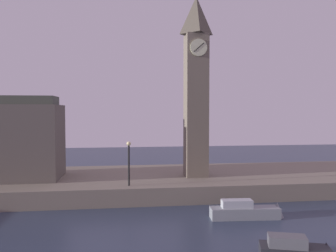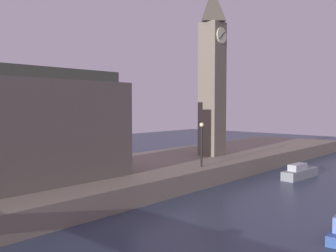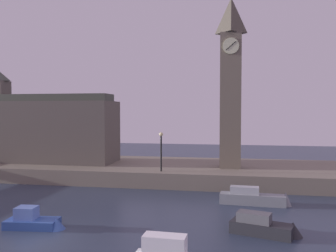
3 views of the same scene
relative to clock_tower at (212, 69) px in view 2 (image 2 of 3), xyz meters
The scene contains 5 objects.
far_embankment 14.10m from the clock_tower, behind, with size 70.00×12.00×1.50m, color slate.
clock_tower is the anchor object (origin of this frame).
parliament_hall 21.15m from the clock_tower, behind, with size 14.88×5.16×10.41m.
streetlamp 9.79m from the clock_tower, 151.40° to the right, with size 0.36×0.36×3.70m.
boat_cruiser_grey 13.20m from the clock_tower, 75.85° to the right, with size 5.54×1.51×1.55m.
Camera 2 is at (-20.95, -3.30, 6.69)m, focal length 39.74 mm.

